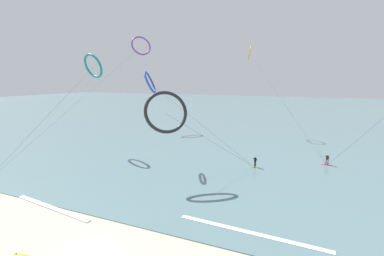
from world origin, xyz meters
name	(u,v)px	position (x,y,z in m)	size (l,w,h in m)	color
sea_water	(265,110)	(0.00, 104.80, 0.04)	(400.00, 200.00, 0.08)	slate
surfer_crimson	(327,160)	(18.00, 30.22, 0.82)	(1.40, 0.71, 1.70)	red
surfer_lime	(255,162)	(8.01, 24.97, 0.82)	(1.40, 0.68, 1.70)	#8CC62D
kite_amber	(250,53)	(1.67, 52.24, 19.21)	(17.18, 23.93, 21.04)	orange
kite_cobalt	(150,82)	(-7.76, 21.90, 12.50)	(17.24, 5.09, 14.26)	#2647B7
kite_violet	(141,46)	(-26.54, 48.65, 21.85)	(5.11, 43.56, 24.47)	purple
kite_teal	(93,66)	(-21.40, 24.93, 15.35)	(4.86, 21.46, 17.57)	teal
kite_charcoal	(166,112)	(-1.89, 15.81, 8.92)	(12.80, 11.86, 11.57)	black
wave_crest_near	(52,208)	(-9.15, 4.45, 0.06)	(10.92, 0.50, 0.12)	white
wave_crest_mid	(250,233)	(10.32, 7.63, 0.06)	(12.86, 0.50, 0.12)	white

